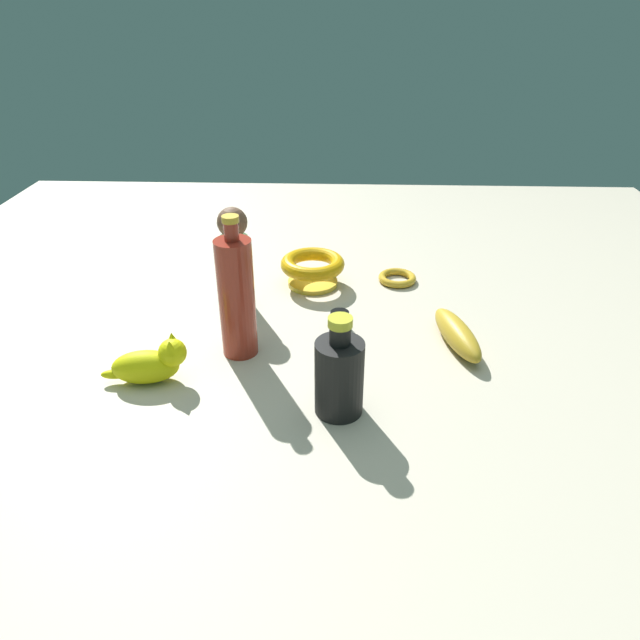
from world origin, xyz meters
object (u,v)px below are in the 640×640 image
object	(u,v)px
person_figure_adult	(235,258)
bowl	(313,267)
bottle_tall	(237,297)
bangle	(397,278)
nail_polish_jar	(340,320)
banana	(457,334)
bottle_short	(339,375)
cat_figurine	(151,363)

from	to	relation	value
person_figure_adult	bowl	size ratio (longest dim) A/B	1.50
bottle_tall	bangle	world-z (taller)	bottle_tall
nail_polish_jar	bottle_tall	size ratio (longest dim) A/B	0.15
banana	bottle_tall	size ratio (longest dim) A/B	0.70
person_figure_adult	bottle_tall	size ratio (longest dim) A/B	0.82
bottle_short	bowl	distance (m)	0.44
nail_polish_jar	bangle	size ratio (longest dim) A/B	0.46
bottle_short	bangle	size ratio (longest dim) A/B	1.96
bottle_tall	cat_figurine	distance (m)	0.18
bangle	bowl	bearing A→B (deg)	6.99
nail_polish_jar	bangle	bearing A→B (deg)	-121.04
banana	person_figure_adult	size ratio (longest dim) A/B	0.86
person_figure_adult	banana	bearing A→B (deg)	162.13
nail_polish_jar	bangle	world-z (taller)	nail_polish_jar
bottle_short	nail_polish_jar	size ratio (longest dim) A/B	4.26
bottle_tall	bottle_short	bearing A→B (deg)	138.05
bottle_tall	bangle	size ratio (longest dim) A/B	3.04
bottle_tall	bowl	size ratio (longest dim) A/B	1.84
bangle	bowl	size ratio (longest dim) A/B	0.60
bottle_short	cat_figurine	bearing A→B (deg)	-12.01
nail_polish_jar	person_figure_adult	distance (m)	0.24
bangle	cat_figurine	bearing A→B (deg)	42.13
bottle_tall	nail_polish_jar	bearing A→B (deg)	-153.53
banana	bottle_short	bearing A→B (deg)	-60.91
banana	person_figure_adult	bearing A→B (deg)	-121.66
bottle_tall	person_figure_adult	bearing A→B (deg)	-79.57
bangle	banana	bearing A→B (deg)	108.46
nail_polish_jar	bottle_tall	world-z (taller)	bottle_tall
bowl	bottle_tall	bearing A→B (deg)	67.17
bottle_short	banana	bearing A→B (deg)	-137.12
bottle_tall	cat_figurine	bearing A→B (deg)	35.74
bottle_tall	bangle	xyz separation A→B (m)	(-0.31, -0.30, -0.10)
banana	bottle_short	size ratio (longest dim) A/B	1.09
person_figure_adult	bottle_tall	world-z (taller)	bottle_tall
person_figure_adult	bottle_short	bearing A→B (deg)	122.12
banana	bottle_tall	xyz separation A→B (m)	(0.39, 0.04, 0.09)
person_figure_adult	cat_figurine	world-z (taller)	person_figure_adult
cat_figurine	person_figure_adult	bearing A→B (deg)	-110.16
nail_polish_jar	bangle	distance (m)	0.25
banana	cat_figurine	xyz separation A→B (m)	(0.53, 0.13, 0.01)
person_figure_adult	bangle	xyz separation A→B (m)	(-0.34, -0.13, -0.10)
bangle	bowl	xyz separation A→B (m)	(0.19, 0.02, 0.03)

